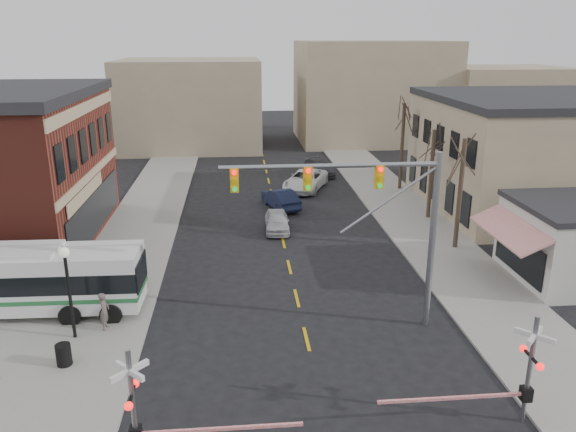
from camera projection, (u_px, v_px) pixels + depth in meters
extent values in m
plane|color=black|center=(313.00, 365.00, 22.50)|extent=(160.00, 160.00, 0.00)
cube|color=gray|center=(146.00, 217.00, 40.61)|extent=(5.00, 60.00, 0.12)
cube|color=gray|center=(402.00, 210.00, 42.27)|extent=(5.00, 60.00, 0.12)
cube|color=tan|center=(92.00, 174.00, 35.30)|extent=(0.10, 15.00, 0.50)
cube|color=tan|center=(84.00, 108.00, 34.04)|extent=(0.10, 15.00, 0.70)
cube|color=black|center=(96.00, 212.00, 36.07)|extent=(0.08, 13.00, 2.60)
cube|color=gray|center=(568.00, 155.00, 42.15)|extent=(20.00, 15.00, 8.00)
cube|color=red|center=(509.00, 229.00, 29.19)|extent=(1.68, 6.00, 0.87)
cylinder|color=#382B21|center=(460.00, 194.00, 33.72)|extent=(0.28, 0.28, 6.75)
cylinder|color=#382B21|center=(431.00, 174.00, 39.50)|extent=(0.28, 0.28, 6.30)
cylinder|color=#382B21|center=(402.00, 147.00, 46.96)|extent=(0.28, 0.28, 7.20)
cube|color=silver|center=(8.00, 280.00, 26.03)|extent=(12.22, 2.93, 2.69)
cube|color=black|center=(8.00, 276.00, 25.97)|extent=(12.26, 2.97, 0.91)
cube|color=#226734|center=(10.00, 292.00, 26.22)|extent=(12.26, 2.97, 0.20)
cylinder|color=black|center=(13.00, 305.00, 26.42)|extent=(1.08, 2.66, 1.01)
cylinder|color=gray|center=(432.00, 242.00, 24.45)|extent=(0.28, 0.28, 8.00)
cylinder|color=gray|center=(330.00, 166.00, 22.98)|extent=(9.13, 0.20, 0.20)
cube|color=gold|center=(379.00, 177.00, 23.31)|extent=(0.35, 0.30, 1.00)
cube|color=gold|center=(308.00, 178.00, 23.05)|extent=(0.35, 0.30, 1.00)
cube|color=gold|center=(234.00, 180.00, 22.79)|extent=(0.35, 0.30, 1.00)
cylinder|color=gray|center=(133.00, 409.00, 16.69)|extent=(0.16, 0.16, 4.00)
cube|color=silver|center=(130.00, 371.00, 16.29)|extent=(1.00, 1.00, 0.18)
cube|color=silver|center=(130.00, 371.00, 16.29)|extent=(1.00, 1.00, 0.18)
sphere|color=#FF0C0C|center=(129.00, 406.00, 16.01)|extent=(0.26, 0.26, 0.26)
sphere|color=#FF0C0C|center=(135.00, 384.00, 17.06)|extent=(0.26, 0.26, 0.26)
cube|color=#FF0C0C|center=(222.00, 429.00, 17.19)|extent=(5.00, 0.10, 0.10)
cylinder|color=gray|center=(529.00, 371.00, 18.60)|extent=(0.16, 0.16, 4.00)
cube|color=silver|center=(535.00, 336.00, 18.20)|extent=(1.00, 1.00, 0.18)
cube|color=silver|center=(535.00, 336.00, 18.20)|extent=(1.00, 1.00, 0.18)
sphere|color=#FF0C0C|center=(540.00, 367.00, 17.92)|extent=(0.26, 0.26, 0.26)
sphere|color=#FF0C0C|center=(523.00, 348.00, 18.97)|extent=(0.26, 0.26, 0.26)
cube|color=black|center=(526.00, 394.00, 18.87)|extent=(0.35, 0.35, 0.50)
cube|color=#FF0C0C|center=(451.00, 398.00, 18.65)|extent=(5.00, 0.10, 0.10)
cylinder|color=black|center=(70.00, 297.00, 23.76)|extent=(0.14, 0.14, 3.79)
sphere|color=silver|center=(64.00, 252.00, 23.14)|extent=(0.44, 0.44, 0.44)
cylinder|color=black|center=(64.00, 355.00, 22.17)|extent=(0.60, 0.60, 0.89)
imported|color=silver|center=(277.00, 221.00, 37.79)|extent=(1.71, 3.99, 1.34)
imported|color=#161C38|center=(280.00, 199.00, 42.75)|extent=(2.91, 4.81, 1.50)
imported|color=white|center=(306.00, 180.00, 47.88)|extent=(4.85, 6.55, 1.65)
imported|color=#3C3B40|center=(319.00, 168.00, 53.02)|extent=(2.85, 5.04, 1.38)
imported|color=#63534F|center=(104.00, 311.00, 24.78)|extent=(0.44, 0.65, 1.73)
imported|color=#2F3153|center=(77.00, 286.00, 27.45)|extent=(0.98, 0.92, 1.61)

